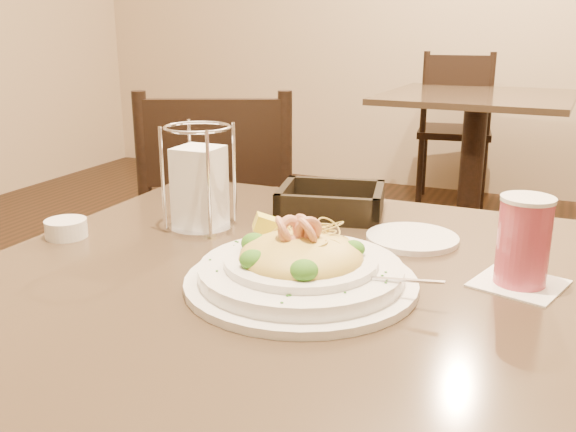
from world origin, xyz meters
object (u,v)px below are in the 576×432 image
at_px(napkin_caddy, 200,185).
at_px(butter_ramekin, 66,228).
at_px(drink_glass, 523,242).
at_px(side_plate, 412,238).
at_px(main_table, 283,411).
at_px(pasta_bowl, 301,266).
at_px(bread_basket, 331,204).
at_px(dining_chair_near, 221,240).
at_px(background_table, 474,140).
at_px(dining_chair_far, 455,125).

height_order(napkin_caddy, butter_ramekin, napkin_caddy).
xyz_separation_m(drink_glass, side_plate, (-0.18, 0.12, -0.06)).
height_order(main_table, side_plate, side_plate).
xyz_separation_m(pasta_bowl, napkin_caddy, (-0.26, 0.17, 0.05)).
xyz_separation_m(bread_basket, napkin_caddy, (-0.18, -0.17, 0.06)).
bearing_deg(drink_glass, dining_chair_near, 143.10).
bearing_deg(drink_glass, pasta_bowl, -155.47).
height_order(dining_chair_near, butter_ramekin, dining_chair_near).
height_order(main_table, bread_basket, bread_basket).
bearing_deg(background_table, bread_basket, -89.16).
bearing_deg(dining_chair_far, background_table, 100.69).
height_order(pasta_bowl, butter_ramekin, pasta_bowl).
distance_m(pasta_bowl, side_plate, 0.27).
distance_m(pasta_bowl, drink_glass, 0.31).
height_order(pasta_bowl, napkin_caddy, napkin_caddy).
bearing_deg(main_table, side_plate, 56.13).
xyz_separation_m(dining_chair_near, butter_ramekin, (0.11, -0.71, 0.26)).
distance_m(main_table, drink_glass, 0.45).
bearing_deg(pasta_bowl, dining_chair_far, 95.40).
bearing_deg(dining_chair_near, background_table, -127.76).
bearing_deg(butter_ramekin, main_table, 0.19).
xyz_separation_m(dining_chair_near, side_plate, (0.65, -0.50, 0.25)).
bearing_deg(side_plate, bread_basket, 152.63).
bearing_deg(bread_basket, napkin_caddy, -136.74).
height_order(drink_glass, butter_ramekin, drink_glass).
relative_size(side_plate, butter_ramekin, 2.19).
distance_m(background_table, butter_ramekin, 2.60).
distance_m(dining_chair_far, butter_ramekin, 3.11).
bearing_deg(main_table, background_table, 91.51).
bearing_deg(pasta_bowl, drink_glass, 24.53).
distance_m(dining_chair_far, napkin_caddy, 2.98).
height_order(drink_glass, side_plate, drink_glass).
xyz_separation_m(main_table, bread_basket, (-0.03, 0.30, 0.25)).
xyz_separation_m(bread_basket, side_plate, (0.18, -0.09, -0.01)).
bearing_deg(dining_chair_near, main_table, 101.11).
bearing_deg(background_table, dining_chair_near, -103.36).
xyz_separation_m(background_table, pasta_bowl, (0.11, -2.60, 0.26)).
bearing_deg(dining_chair_far, drink_glass, 92.47).
bearing_deg(butter_ramekin, dining_chair_near, 98.54).
bearing_deg(drink_glass, main_table, -164.44).
relative_size(background_table, napkin_caddy, 5.08).
relative_size(dining_chair_far, butter_ramekin, 13.34).
relative_size(main_table, napkin_caddy, 4.89).
xyz_separation_m(dining_chair_far, butter_ramekin, (-0.15, -3.10, 0.26)).
xyz_separation_m(main_table, side_plate, (0.14, 0.21, 0.24)).
bearing_deg(napkin_caddy, background_table, 86.50).
bearing_deg(side_plate, butter_ramekin, -158.54).
bearing_deg(main_table, pasta_bowl, -40.42).
distance_m(dining_chair_near, drink_glass, 1.08).
bearing_deg(pasta_bowl, napkin_caddy, 146.87).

